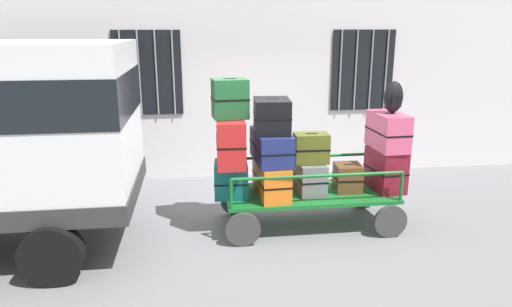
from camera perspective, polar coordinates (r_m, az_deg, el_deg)
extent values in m
plane|color=slate|center=(6.91, 1.27, -8.56)|extent=(40.00, 40.00, 0.00)
cube|color=silver|center=(8.78, -1.17, 13.38)|extent=(12.00, 0.30, 5.00)
cube|color=black|center=(8.63, -13.16, 9.62)|extent=(1.20, 0.04, 1.50)
cylinder|color=gray|center=(8.64, -16.19, 9.43)|extent=(0.03, 0.03, 1.50)
cylinder|color=gray|center=(8.61, -14.19, 9.55)|extent=(0.03, 0.03, 1.50)
cylinder|color=gray|center=(8.58, -12.17, 9.65)|extent=(0.03, 0.03, 1.50)
cylinder|color=gray|center=(8.56, -10.14, 9.74)|extent=(0.03, 0.03, 1.50)
cube|color=black|center=(9.16, 12.99, 9.94)|extent=(1.20, 0.04, 1.50)
cylinder|color=gray|center=(8.98, 10.35, 9.98)|extent=(0.03, 0.03, 1.50)
cylinder|color=gray|center=(9.07, 12.18, 9.94)|extent=(0.03, 0.03, 1.50)
cylinder|color=gray|center=(9.18, 13.97, 9.89)|extent=(0.03, 0.03, 1.50)
cylinder|color=gray|center=(9.29, 15.72, 9.84)|extent=(0.03, 0.03, 1.50)
cylinder|color=black|center=(5.74, -23.83, -11.36)|extent=(0.70, 0.22, 0.70)
cube|color=#146023|center=(6.71, 6.55, -4.92)|extent=(2.40, 1.04, 0.05)
cylinder|color=#383838|center=(6.65, 16.21, -8.03)|extent=(0.46, 0.06, 0.46)
cylinder|color=#383838|center=(7.58, 12.99, -4.90)|extent=(0.46, 0.06, 0.46)
cylinder|color=#383838|center=(6.15, -1.61, -9.35)|extent=(0.46, 0.06, 0.46)
cylinder|color=#383838|center=(7.14, -2.51, -5.76)|extent=(0.46, 0.06, 0.46)
cylinder|color=#146023|center=(6.59, 17.47, -3.88)|extent=(0.04, 0.04, 0.40)
cylinder|color=#146023|center=(7.42, 14.42, -1.50)|extent=(0.04, 0.04, 0.40)
cylinder|color=#146023|center=(6.01, -3.08, -5.02)|extent=(0.04, 0.04, 0.40)
cylinder|color=#146023|center=(6.91, -3.72, -2.28)|extent=(0.04, 0.04, 0.40)
cylinder|color=#146023|center=(6.14, 7.74, -2.75)|extent=(2.32, 0.04, 0.04)
cylinder|color=#146023|center=(7.02, 5.72, -0.36)|extent=(2.32, 0.04, 0.04)
cube|color=#0F5960|center=(6.48, -3.09, -3.17)|extent=(0.49, 0.56, 0.47)
cube|color=black|center=(6.48, -3.09, -3.17)|extent=(0.50, 0.57, 0.02)
cube|color=black|center=(6.41, -3.12, -1.24)|extent=(0.16, 0.04, 0.02)
cube|color=#B21E1E|center=(6.33, -3.16, 1.59)|extent=(0.41, 0.92, 0.63)
cube|color=black|center=(6.33, -3.16, 1.59)|extent=(0.42, 0.93, 0.02)
cube|color=black|center=(6.26, -3.21, 4.34)|extent=(0.13, 0.04, 0.02)
cube|color=#194C28|center=(6.19, -3.22, 6.77)|extent=(0.49, 0.40, 0.52)
cube|color=black|center=(6.19, -3.22, 6.77)|extent=(0.50, 0.42, 0.02)
cube|color=black|center=(6.16, -3.26, 9.12)|extent=(0.16, 0.05, 0.02)
cube|color=orange|center=(6.48, 1.89, -3.10)|extent=(0.42, 0.91, 0.48)
cube|color=black|center=(6.48, 1.89, -3.10)|extent=(0.43, 0.92, 0.02)
cube|color=black|center=(6.41, 1.91, -1.11)|extent=(0.13, 0.04, 0.02)
cube|color=navy|center=(6.39, 1.87, 0.86)|extent=(0.49, 0.93, 0.41)
cube|color=black|center=(6.39, 1.87, 0.86)|extent=(0.50, 0.94, 0.02)
cube|color=black|center=(6.34, 1.89, 2.63)|extent=(0.16, 0.04, 0.02)
cube|color=black|center=(6.26, 1.96, 4.68)|extent=(0.51, 0.61, 0.45)
cube|color=black|center=(6.26, 1.96, 4.68)|extent=(0.52, 0.62, 0.02)
cube|color=black|center=(6.22, 1.98, 6.68)|extent=(0.16, 0.04, 0.02)
cube|color=slate|center=(6.67, 6.54, -2.81)|extent=(0.38, 0.66, 0.45)
cube|color=black|center=(6.67, 6.54, -2.81)|extent=(0.39, 0.68, 0.02)
cube|color=black|center=(6.60, 6.59, -1.01)|extent=(0.13, 0.03, 0.02)
cube|color=#4C5119|center=(6.48, 6.80, 0.67)|extent=(0.48, 0.31, 0.41)
cube|color=black|center=(6.48, 6.80, 0.67)|extent=(0.49, 0.32, 0.02)
cube|color=black|center=(6.43, 6.85, 2.40)|extent=(0.16, 0.03, 0.02)
cube|color=brown|center=(6.79, 11.21, -2.92)|extent=(0.39, 0.40, 0.39)
cube|color=black|center=(6.79, 11.21, -2.92)|extent=(0.40, 0.41, 0.02)
cube|color=black|center=(6.73, 11.29, -1.39)|extent=(0.13, 0.04, 0.02)
cube|color=maroon|center=(6.95, 15.66, -1.89)|extent=(0.44, 0.67, 0.60)
cube|color=black|center=(6.95, 15.66, -1.89)|extent=(0.45, 0.69, 0.02)
cube|color=black|center=(6.87, 15.83, 0.44)|extent=(0.14, 0.04, 0.02)
cube|color=#CC4C72|center=(6.83, 15.93, 2.67)|extent=(0.41, 0.74, 0.51)
cube|color=black|center=(6.83, 15.93, 2.67)|extent=(0.42, 0.75, 0.02)
cube|color=black|center=(6.78, 16.08, 4.75)|extent=(0.13, 0.04, 0.02)
ellipsoid|color=black|center=(6.75, 16.57, 6.67)|extent=(0.27, 0.19, 0.44)
cube|color=black|center=(6.67, 16.86, 6.17)|extent=(0.14, 0.06, 0.15)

